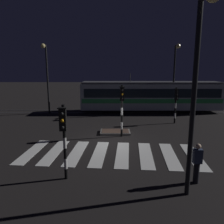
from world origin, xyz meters
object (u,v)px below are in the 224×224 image
at_px(traffic_light_median_centre, 122,103).
at_px(pedestrian_waiting_at_kerb, 197,163).
at_px(street_lamp_trackside_right, 175,70).
at_px(street_lamp_trackside_left, 46,70).
at_px(traffic_light_corner_far_right, 176,100).
at_px(tram, 150,96).
at_px(traffic_light_kerb_mid_left, 64,132).
at_px(street_lamp_near_kerb, 198,77).

bearing_deg(traffic_light_median_centre, pedestrian_waiting_at_kerb, -65.82).
distance_m(street_lamp_trackside_right, street_lamp_trackside_left, 12.98).
bearing_deg(street_lamp_trackside_left, pedestrian_waiting_at_kerb, -54.33).
xyz_separation_m(traffic_light_corner_far_right, street_lamp_trackside_left, (-12.00, 4.07, 2.40)).
xyz_separation_m(traffic_light_median_centre, traffic_light_corner_far_right, (4.73, 3.71, -0.32)).
distance_m(street_lamp_trackside_left, tram, 11.14).
relative_size(tram, pedestrian_waiting_at_kerb, 8.75).
relative_size(traffic_light_median_centre, traffic_light_kerb_mid_left, 1.10).
xyz_separation_m(traffic_light_median_centre, street_lamp_near_kerb, (2.17, -7.36, 2.06)).
distance_m(traffic_light_corner_far_right, street_lamp_trackside_right, 5.02).
bearing_deg(traffic_light_corner_far_right, traffic_light_kerb_mid_left, -127.27).
distance_m(traffic_light_median_centre, traffic_light_corner_far_right, 6.02).
height_order(street_lamp_trackside_left, pedestrian_waiting_at_kerb, street_lamp_trackside_left).
xyz_separation_m(traffic_light_median_centre, tram, (3.48, 8.91, -0.62)).
relative_size(traffic_light_kerb_mid_left, pedestrian_waiting_at_kerb, 1.90).
bearing_deg(pedestrian_waiting_at_kerb, traffic_light_median_centre, 114.18).
height_order(traffic_light_kerb_mid_left, tram, tram).
distance_m(traffic_light_corner_far_right, pedestrian_waiting_at_kerb, 10.23).
xyz_separation_m(traffic_light_corner_far_right, tram, (-1.26, 5.20, -0.29)).
xyz_separation_m(traffic_light_median_centre, street_lamp_trackside_left, (-7.27, 7.78, 2.08)).
height_order(traffic_light_kerb_mid_left, street_lamp_trackside_left, street_lamp_trackside_left).
xyz_separation_m(street_lamp_near_kerb, tram, (1.31, 16.27, -2.68)).
distance_m(traffic_light_corner_far_right, tram, 5.36).
bearing_deg(street_lamp_trackside_right, traffic_light_median_centre, -125.49).
distance_m(tram, pedestrian_waiting_at_kerb, 15.22).
xyz_separation_m(traffic_light_corner_far_right, street_lamp_near_kerb, (-2.57, -11.07, 2.39)).
xyz_separation_m(traffic_light_kerb_mid_left, street_lamp_near_kerb, (4.83, -1.36, 2.28)).
bearing_deg(traffic_light_corner_far_right, traffic_light_median_centre, -141.93).
height_order(traffic_light_corner_far_right, street_lamp_trackside_left, street_lamp_trackside_left).
relative_size(traffic_light_median_centre, street_lamp_trackside_right, 0.51).
xyz_separation_m(street_lamp_trackside_right, street_lamp_near_kerb, (-3.54, -15.37, -0.01)).
distance_m(street_lamp_trackside_left, pedestrian_waiting_at_kerb, 17.66).
height_order(street_lamp_near_kerb, pedestrian_waiting_at_kerb, street_lamp_near_kerb).
bearing_deg(pedestrian_waiting_at_kerb, street_lamp_near_kerb, -120.70).
distance_m(traffic_light_corner_far_right, street_lamp_trackside_left, 12.90).
bearing_deg(tram, traffic_light_corner_far_right, -76.40).
bearing_deg(street_lamp_near_kerb, street_lamp_trackside_right, 77.03).
height_order(traffic_light_corner_far_right, street_lamp_trackside_right, street_lamp_trackside_right).
bearing_deg(traffic_light_kerb_mid_left, pedestrian_waiting_at_kerb, -2.79).
relative_size(street_lamp_trackside_right, street_lamp_near_kerb, 1.00).
height_order(traffic_light_kerb_mid_left, pedestrian_waiting_at_kerb, traffic_light_kerb_mid_left).
relative_size(traffic_light_corner_far_right, traffic_light_kerb_mid_left, 0.95).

